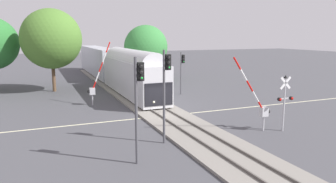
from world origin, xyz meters
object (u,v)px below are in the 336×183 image
commuter_train (112,65)px  elm_centre_background (146,47)px  traffic_signal_far_side (182,66)px  traffic_signal_near_left (138,94)px  crossing_signal_mast (285,97)px  oak_behind_train (51,39)px  crossing_gate_near (261,106)px  crossing_gate_far (94,85)px  traffic_signal_median (166,82)px

commuter_train → elm_centre_background: (6.02, 2.25, 2.42)m
traffic_signal_far_side → traffic_signal_near_left: 21.47m
crossing_signal_mast → oak_behind_train: oak_behind_train is taller
crossing_gate_near → oak_behind_train: bearing=118.9°
crossing_gate_far → oak_behind_train: oak_behind_train is taller
crossing_gate_near → crossing_signal_mast: 1.85m
traffic_signal_near_left → commuter_train: bearing=80.0°
crossing_gate_far → elm_centre_background: 19.80m
traffic_signal_median → crossing_gate_near: bearing=-1.4°
crossing_gate_far → traffic_signal_median: size_ratio=1.04×
crossing_signal_mast → crossing_gate_far: crossing_gate_far is taller
commuter_train → traffic_signal_near_left: 30.68m
crossing_gate_near → oak_behind_train: (-13.25, 23.96, 4.70)m
traffic_signal_far_side → elm_centre_background: (0.19, 14.10, 1.79)m
traffic_signal_median → commuter_train: bearing=84.5°
crossing_gate_near → crossing_gate_far: (-9.90, 13.84, 0.13)m
traffic_signal_far_side → commuter_train: bearing=116.2°
commuter_train → traffic_signal_far_side: 13.22m
crossing_gate_near → elm_centre_background: size_ratio=0.65×
crossing_signal_mast → traffic_signal_near_left: traffic_signal_near_left is taller
crossing_gate_near → elm_centre_background: bearing=87.9°
crossing_gate_far → traffic_signal_near_left: (-0.31, -16.29, 1.95)m
elm_centre_background → oak_behind_train: oak_behind_train is taller
traffic_signal_median → oak_behind_train: size_ratio=0.60×
elm_centre_background → crossing_gate_far: bearing=-124.3°
crossing_gate_near → crossing_signal_mast: size_ratio=1.33×
elm_centre_background → oak_behind_train: size_ratio=0.84×
commuter_train → crossing_gate_far: bearing=-109.8°
traffic_signal_near_left → elm_centre_background: (11.33, 32.44, 1.21)m
commuter_train → oak_behind_train: 9.93m
commuter_train → crossing_gate_far: size_ratio=6.51×
elm_centre_background → traffic_signal_median: bearing=-106.2°
commuter_train → elm_centre_background: 6.86m
crossing_signal_mast → elm_centre_background: (-0.48, 30.65, 2.63)m
elm_centre_background → crossing_signal_mast: bearing=-89.1°
traffic_signal_far_side → traffic_signal_median: 17.86m
traffic_signal_far_side → oak_behind_train: oak_behind_train is taller
crossing_gate_near → crossing_gate_far: 17.02m
oak_behind_train → traffic_signal_median: bearing=-76.5°
traffic_signal_far_side → traffic_signal_median: size_ratio=0.82×
crossing_gate_near → traffic_signal_median: size_ratio=0.91×
traffic_signal_near_left → oak_behind_train: size_ratio=0.58×
traffic_signal_median → crossing_gate_far: bearing=99.8°
crossing_signal_mast → crossing_gate_far: 18.51m
crossing_gate_near → crossing_gate_far: crossing_gate_far is taller
crossing_gate_far → traffic_signal_median: bearing=-80.2°
traffic_signal_near_left → oak_behind_train: 26.71m
commuter_train → traffic_signal_far_side: (5.83, -11.85, 0.63)m
traffic_signal_median → crossing_signal_mast: bearing=-5.3°
crossing_gate_far → traffic_signal_near_left: 16.41m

